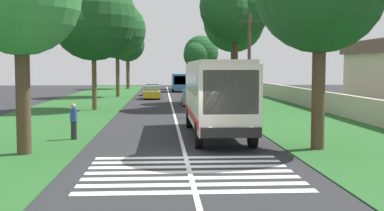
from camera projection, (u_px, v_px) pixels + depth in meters
The scene contains 19 objects.
ground at pixel (186, 159), 19.11m from camera, with size 160.00×160.00×0.00m, color #262628.
grass_verge_left at pixel (51, 119), 33.56m from camera, with size 120.00×8.00×0.04m, color #235623.
grass_verge_right at pixel (296, 118), 34.53m from camera, with size 120.00×8.00×0.04m, color #235623.
centre_line at pixel (175, 119), 34.05m from camera, with size 110.00×0.16×0.01m, color silver.
coach_bus at pixel (216, 93), 25.41m from camera, with size 11.16×2.62×3.73m.
zebra_crossing at pixel (190, 172), 16.67m from camera, with size 5.85×6.80×0.01m.
trailing_car_0 at pixel (191, 98), 46.13m from camera, with size 4.30×1.78×1.43m.
trailing_car_1 at pixel (152, 93), 55.44m from camera, with size 4.30×1.78×1.43m.
trailing_car_2 at pixel (152, 90), 62.76m from camera, with size 4.30×1.78×1.43m.
trailing_minibus_0 at pixel (180, 81), 72.17m from camera, with size 6.00×2.14×2.53m.
roadside_tree_left_1 at pixel (92, 20), 40.37m from camera, with size 7.90×6.77×10.67m.
roadside_tree_left_2 at pixel (126, 46), 80.25m from camera, with size 6.56×5.42×9.66m.
roadside_tree_left_3 at pixel (116, 31), 58.46m from camera, with size 7.74×6.57×10.95m.
roadside_tree_right_0 at pixel (200, 54), 81.05m from camera, with size 7.08×5.63×8.45m.
roadside_tree_right_2 at pixel (233, 9), 42.46m from camera, with size 7.57×5.98×11.40m.
roadside_tree_right_3 at pixel (232, 23), 49.20m from camera, with size 6.69×5.88×10.72m.
utility_pole at pixel (249, 62), 35.97m from camera, with size 0.24×1.40×7.18m.
roadside_wall at pixel (323, 101), 39.65m from camera, with size 70.00×0.40×1.53m, color #B2A893.
pedestrian at pixel (74, 121), 23.92m from camera, with size 0.34×0.34×1.69m.
Camera 1 is at (-18.89, 0.90, 3.41)m, focal length 47.78 mm.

